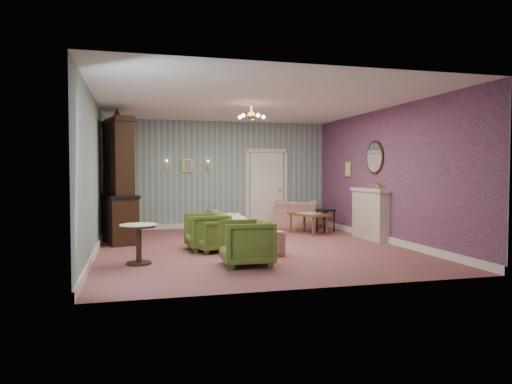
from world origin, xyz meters
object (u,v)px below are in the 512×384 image
object	(u,v)px
side_table_black	(325,221)
pedestal_table	(139,244)
olive_chair_c	(207,229)
coffee_table	(309,224)
sofa_chintz	(252,226)
olive_chair_a	(246,241)
dresser	(117,177)
olive_chair_b	(213,233)
fireplace	(370,214)
wingback_chair	(296,209)

from	to	relation	value
side_table_black	pedestal_table	bearing A→B (deg)	-145.64
olive_chair_c	coffee_table	bearing A→B (deg)	117.38
sofa_chintz	coffee_table	xyz separation A→B (m)	(1.87, 1.70, -0.17)
olive_chair_a	olive_chair_c	size ratio (longest dim) A/B	1.03
dresser	olive_chair_b	bearing A→B (deg)	-59.30
fireplace	olive_chair_b	bearing A→B (deg)	-168.73
wingback_chair	side_table_black	size ratio (longest dim) A/B	2.02
wingback_chair	coffee_table	bearing A→B (deg)	106.17
sofa_chintz	pedestal_table	xyz separation A→B (m)	(-2.21, -1.19, -0.10)
side_table_black	sofa_chintz	bearing A→B (deg)	-140.77
sofa_chintz	side_table_black	world-z (taller)	sofa_chintz
olive_chair_a	olive_chair_b	bearing A→B (deg)	-166.46
olive_chair_a	coffee_table	bearing A→B (deg)	147.29
sofa_chintz	dresser	size ratio (longest dim) A/B	0.78
olive_chair_b	olive_chair_c	xyz separation A→B (m)	(-0.08, 0.24, 0.05)
fireplace	coffee_table	distance (m)	1.62
wingback_chair	sofa_chintz	bearing A→B (deg)	76.98
olive_chair_a	fireplace	distance (m)	4.07
olive_chair_b	pedestal_table	distance (m)	1.66
olive_chair_a	olive_chair_b	xyz separation A→B (m)	(-0.30, 1.49, -0.06)
olive_chair_c	sofa_chintz	distance (m)	0.91
sofa_chintz	pedestal_table	bearing A→B (deg)	122.61
dresser	side_table_black	world-z (taller)	dresser
sofa_chintz	dresser	distance (m)	3.22
sofa_chintz	pedestal_table	world-z (taller)	sofa_chintz
side_table_black	pedestal_table	world-z (taller)	pedestal_table
olive_chair_a	side_table_black	world-z (taller)	olive_chair_a
dresser	coffee_table	distance (m)	4.66
olive_chair_b	wingback_chair	bearing A→B (deg)	123.21
olive_chair_a	pedestal_table	bearing A→B (deg)	-106.39
olive_chair_b	pedestal_table	world-z (taller)	olive_chair_b
olive_chair_b	olive_chair_a	bearing A→B (deg)	-4.26
dresser	pedestal_table	size ratio (longest dim) A/B	4.24
olive_chair_a	wingback_chair	xyz separation A→B (m)	(2.50, 4.70, 0.10)
sofa_chintz	fireplace	size ratio (longest dim) A/B	1.58
olive_chair_b	coffee_table	bearing A→B (deg)	110.37
olive_chair_b	fireplace	bearing A→B (deg)	85.56
pedestal_table	coffee_table	bearing A→B (deg)	35.29
olive_chair_a	dresser	xyz separation A→B (m)	(-2.11, 3.32, 1.01)
olive_chair_b	side_table_black	size ratio (longest dim) A/B	1.21
olive_chair_a	fireplace	size ratio (longest dim) A/B	0.59
olive_chair_b	wingback_chair	xyz separation A→B (m)	(2.80, 3.21, 0.16)
olive_chair_a	sofa_chintz	bearing A→B (deg)	165.30
olive_chair_b	dresser	bearing A→B (deg)	-151.08
wingback_chair	pedestal_table	bearing A→B (deg)	65.43
olive_chair_a	wingback_chair	world-z (taller)	wingback_chair
pedestal_table	sofa_chintz	bearing A→B (deg)	28.25
sofa_chintz	side_table_black	bearing A→B (deg)	-46.42
olive_chair_b	sofa_chintz	xyz separation A→B (m)	(0.83, 0.27, 0.08)
dresser	fireplace	xyz separation A→B (m)	(5.51, -1.09, -0.84)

